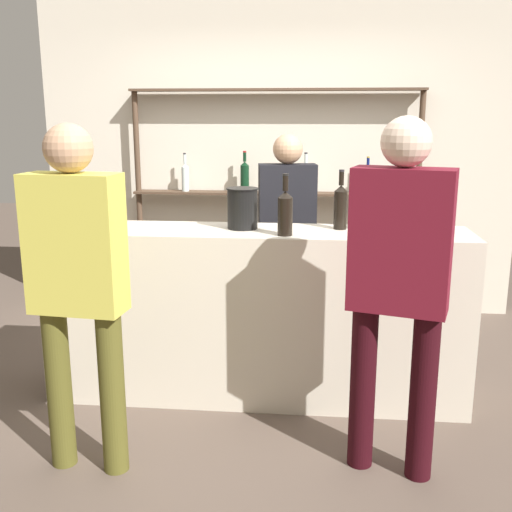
{
  "coord_description": "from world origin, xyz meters",
  "views": [
    {
      "loc": [
        0.35,
        -3.53,
        1.75
      ],
      "look_at": [
        0.0,
        0.0,
        0.91
      ],
      "focal_mm": 42.0,
      "sensor_mm": 36.0,
      "label": 1
    }
  ],
  "objects_px": {
    "counter_bottle_3": "(75,209)",
    "cork_jar": "(425,222)",
    "counter_bottle_2": "(285,212)",
    "wine_glass": "(365,206)",
    "customer_right": "(399,273)",
    "counter_bottle_1": "(341,206)",
    "ice_bucket": "(243,208)",
    "counter_bottle_0": "(375,209)",
    "server_behind_counter": "(287,226)",
    "customer_left": "(77,275)"
  },
  "relations": [
    {
      "from": "ice_bucket",
      "to": "server_behind_counter",
      "type": "relative_size",
      "value": 0.15
    },
    {
      "from": "customer_left",
      "to": "counter_bottle_1",
      "type": "bearing_deg",
      "value": -46.77
    },
    {
      "from": "counter_bottle_3",
      "to": "ice_bucket",
      "type": "distance_m",
      "value": 1.0
    },
    {
      "from": "counter_bottle_1",
      "to": "cork_jar",
      "type": "relative_size",
      "value": 2.59
    },
    {
      "from": "customer_right",
      "to": "counter_bottle_3",
      "type": "bearing_deg",
      "value": 86.44
    },
    {
      "from": "wine_glass",
      "to": "cork_jar",
      "type": "xyz_separation_m",
      "value": [
        0.34,
        -0.16,
        -0.07
      ]
    },
    {
      "from": "ice_bucket",
      "to": "customer_right",
      "type": "height_order",
      "value": "customer_right"
    },
    {
      "from": "counter_bottle_3",
      "to": "customer_right",
      "type": "bearing_deg",
      "value": -19.8
    },
    {
      "from": "counter_bottle_0",
      "to": "customer_left",
      "type": "xyz_separation_m",
      "value": [
        -1.47,
        -0.93,
        -0.2
      ]
    },
    {
      "from": "counter_bottle_2",
      "to": "counter_bottle_3",
      "type": "bearing_deg",
      "value": 178.53
    },
    {
      "from": "wine_glass",
      "to": "cork_jar",
      "type": "distance_m",
      "value": 0.38
    },
    {
      "from": "cork_jar",
      "to": "server_behind_counter",
      "type": "distance_m",
      "value": 1.16
    },
    {
      "from": "counter_bottle_1",
      "to": "counter_bottle_2",
      "type": "distance_m",
      "value": 0.4
    },
    {
      "from": "cork_jar",
      "to": "counter_bottle_1",
      "type": "bearing_deg",
      "value": 168.07
    },
    {
      "from": "counter_bottle_3",
      "to": "counter_bottle_2",
      "type": "bearing_deg",
      "value": -1.47
    },
    {
      "from": "counter_bottle_2",
      "to": "cork_jar",
      "type": "height_order",
      "value": "counter_bottle_2"
    },
    {
      "from": "counter_bottle_1",
      "to": "ice_bucket",
      "type": "relative_size",
      "value": 1.45
    },
    {
      "from": "ice_bucket",
      "to": "cork_jar",
      "type": "relative_size",
      "value": 1.79
    },
    {
      "from": "counter_bottle_0",
      "to": "counter_bottle_1",
      "type": "distance_m",
      "value": 0.21
    },
    {
      "from": "cork_jar",
      "to": "customer_left",
      "type": "relative_size",
      "value": 0.08
    },
    {
      "from": "counter_bottle_2",
      "to": "ice_bucket",
      "type": "xyz_separation_m",
      "value": [
        -0.27,
        0.19,
        -0.01
      ]
    },
    {
      "from": "counter_bottle_3",
      "to": "ice_bucket",
      "type": "height_order",
      "value": "counter_bottle_3"
    },
    {
      "from": "wine_glass",
      "to": "server_behind_counter",
      "type": "xyz_separation_m",
      "value": [
        -0.51,
        0.62,
        -0.25
      ]
    },
    {
      "from": "counter_bottle_3",
      "to": "cork_jar",
      "type": "height_order",
      "value": "counter_bottle_3"
    },
    {
      "from": "wine_glass",
      "to": "customer_right",
      "type": "xyz_separation_m",
      "value": [
        0.09,
        -0.91,
        -0.18
      ]
    },
    {
      "from": "counter_bottle_1",
      "to": "ice_bucket",
      "type": "xyz_separation_m",
      "value": [
        -0.59,
        -0.04,
        -0.02
      ]
    },
    {
      "from": "counter_bottle_0",
      "to": "customer_right",
      "type": "bearing_deg",
      "value": -87.03
    },
    {
      "from": "counter_bottle_0",
      "to": "wine_glass",
      "type": "xyz_separation_m",
      "value": [
        -0.05,
        0.11,
        -0.0
      ]
    },
    {
      "from": "counter_bottle_0",
      "to": "wine_glass",
      "type": "distance_m",
      "value": 0.12
    },
    {
      "from": "wine_glass",
      "to": "cork_jar",
      "type": "relative_size",
      "value": 1.3
    },
    {
      "from": "cork_jar",
      "to": "customer_right",
      "type": "xyz_separation_m",
      "value": [
        -0.24,
        -0.75,
        -0.11
      ]
    },
    {
      "from": "counter_bottle_2",
      "to": "wine_glass",
      "type": "height_order",
      "value": "counter_bottle_2"
    },
    {
      "from": "counter_bottle_2",
      "to": "counter_bottle_3",
      "type": "xyz_separation_m",
      "value": [
        -1.26,
        0.03,
        -0.01
      ]
    },
    {
      "from": "counter_bottle_2",
      "to": "server_behind_counter",
      "type": "distance_m",
      "value": 0.95
    },
    {
      "from": "ice_bucket",
      "to": "customer_right",
      "type": "relative_size",
      "value": 0.14
    },
    {
      "from": "counter_bottle_0",
      "to": "counter_bottle_1",
      "type": "height_order",
      "value": "same"
    },
    {
      "from": "counter_bottle_1",
      "to": "customer_right",
      "type": "height_order",
      "value": "customer_right"
    },
    {
      "from": "counter_bottle_0",
      "to": "wine_glass",
      "type": "bearing_deg",
      "value": 115.01
    },
    {
      "from": "counter_bottle_1",
      "to": "customer_left",
      "type": "distance_m",
      "value": 1.61
    },
    {
      "from": "counter_bottle_3",
      "to": "wine_glass",
      "type": "bearing_deg",
      "value": 8.42
    },
    {
      "from": "counter_bottle_2",
      "to": "customer_right",
      "type": "bearing_deg",
      "value": -47.79
    },
    {
      "from": "counter_bottle_2",
      "to": "counter_bottle_1",
      "type": "bearing_deg",
      "value": 35.66
    },
    {
      "from": "counter_bottle_0",
      "to": "counter_bottle_1",
      "type": "xyz_separation_m",
      "value": [
        -0.2,
        0.05,
        0.01
      ]
    },
    {
      "from": "counter_bottle_0",
      "to": "counter_bottle_2",
      "type": "relative_size",
      "value": 1.01
    },
    {
      "from": "counter_bottle_1",
      "to": "server_behind_counter",
      "type": "bearing_deg",
      "value": 117.49
    },
    {
      "from": "counter_bottle_3",
      "to": "cork_jar",
      "type": "bearing_deg",
      "value": 2.67
    },
    {
      "from": "counter_bottle_1",
      "to": "cork_jar",
      "type": "xyz_separation_m",
      "value": [
        0.49,
        -0.1,
        -0.07
      ]
    },
    {
      "from": "counter_bottle_1",
      "to": "server_behind_counter",
      "type": "distance_m",
      "value": 0.81
    },
    {
      "from": "cork_jar",
      "to": "customer_right",
      "type": "relative_size",
      "value": 0.08
    },
    {
      "from": "counter_bottle_3",
      "to": "ice_bucket",
      "type": "relative_size",
      "value": 1.38
    }
  ]
}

